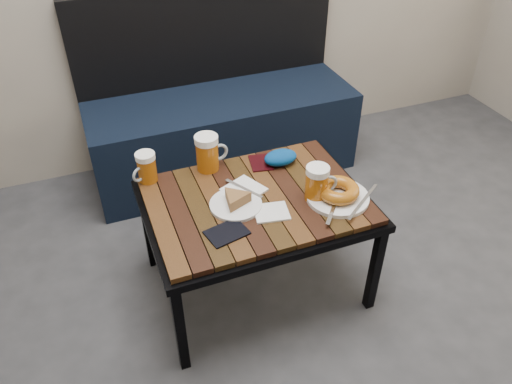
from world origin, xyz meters
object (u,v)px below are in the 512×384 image
object	(u,v)px
beer_mug_centre	(208,153)
beer_mug_right	(317,183)
bench	(221,125)
beer_mug_left	(146,167)
passport_navy	(227,233)
plate_bagel	(338,193)
cafe_table	(256,207)
knit_pouch	(280,158)
passport_burgundy	(261,163)
plate_pie	(236,201)

from	to	relation	value
beer_mug_centre	beer_mug_right	bearing A→B (deg)	-53.63
bench	beer_mug_right	size ratio (longest dim) A/B	10.00
beer_mug_left	beer_mug_right	distance (m)	0.66
passport_navy	plate_bagel	bearing A→B (deg)	81.28
cafe_table	knit_pouch	world-z (taller)	knit_pouch
cafe_table	knit_pouch	size ratio (longest dim) A/B	6.03
beer_mug_centre	passport_navy	world-z (taller)	beer_mug_centre
knit_pouch	beer_mug_right	bearing A→B (deg)	-82.34
bench	beer_mug_right	xyz separation A→B (m)	(0.06, -0.98, 0.27)
cafe_table	beer_mug_right	size ratio (longest dim) A/B	6.00
bench	cafe_table	distance (m)	0.93
beer_mug_centre	beer_mug_right	size ratio (longest dim) A/B	1.08
beer_mug_left	plate_bagel	world-z (taller)	beer_mug_left
beer_mug_right	beer_mug_centre	bearing A→B (deg)	138.49
beer_mug_right	plate_bagel	xyz separation A→B (m)	(0.07, -0.03, -0.04)
beer_mug_right	cafe_table	bearing A→B (deg)	163.56
beer_mug_centre	bench	bearing A→B (deg)	61.10
passport_burgundy	plate_pie	bearing A→B (deg)	-119.49
passport_navy	knit_pouch	world-z (taller)	knit_pouch
cafe_table	plate_pie	world-z (taller)	plate_pie
cafe_table	beer_mug_centre	size ratio (longest dim) A/B	5.53
plate_bagel	knit_pouch	xyz separation A→B (m)	(-0.11, 0.29, 0.00)
beer_mug_centre	plate_bagel	world-z (taller)	beer_mug_centre
beer_mug_right	bench	bearing A→B (deg)	98.50
beer_mug_right	knit_pouch	xyz separation A→B (m)	(-0.03, 0.26, -0.04)
cafe_table	beer_mug_right	distance (m)	0.25
beer_mug_right	knit_pouch	bearing A→B (deg)	102.39
bench	plate_bagel	xyz separation A→B (m)	(0.14, -1.02, 0.23)
beer_mug_left	beer_mug_centre	size ratio (longest dim) A/B	0.82
bench	plate_pie	world-z (taller)	bench
beer_mug_right	passport_burgundy	size ratio (longest dim) A/B	1.17
beer_mug_right	passport_navy	bearing A→B (deg)	-165.23
plate_pie	beer_mug_left	bearing A→B (deg)	134.26
beer_mug_centre	beer_mug_right	xyz separation A→B (m)	(0.32, -0.33, -0.01)
beer_mug_centre	plate_bagel	distance (m)	0.54
plate_pie	plate_bagel	distance (m)	0.38
passport_navy	knit_pouch	distance (m)	0.47
passport_burgundy	passport_navy	bearing A→B (deg)	-116.52
bench	beer_mug_right	distance (m)	1.02
plate_pie	passport_navy	distance (m)	0.15
passport_burgundy	bench	bearing A→B (deg)	96.64
beer_mug_right	plate_bagel	size ratio (longest dim) A/B	0.48
beer_mug_centre	knit_pouch	size ratio (longest dim) A/B	1.09
passport_navy	passport_burgundy	size ratio (longest dim) A/B	1.16
bench	plate_pie	size ratio (longest dim) A/B	7.19
bench	passport_navy	bearing A→B (deg)	-106.59
bench	plate_pie	xyz separation A→B (m)	(-0.23, -0.92, 0.22)
beer_mug_left	bench	bearing A→B (deg)	-160.02
bench	plate_bagel	distance (m)	1.05
plate_pie	knit_pouch	xyz separation A→B (m)	(0.26, 0.20, 0.01)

